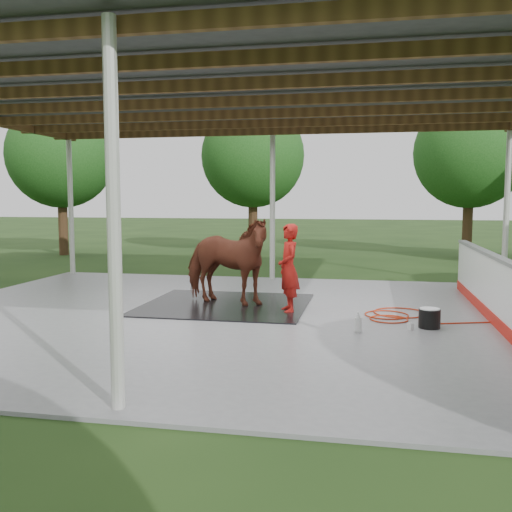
% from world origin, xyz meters
% --- Properties ---
extents(ground, '(100.00, 100.00, 0.00)m').
position_xyz_m(ground, '(0.00, 0.00, 0.00)').
color(ground, '#1E3814').
extents(concrete_slab, '(12.00, 10.00, 0.05)m').
position_xyz_m(concrete_slab, '(0.00, 0.00, 0.03)').
color(concrete_slab, slate).
rests_on(concrete_slab, ground).
extents(pavilion_structure, '(12.60, 10.60, 4.05)m').
position_xyz_m(pavilion_structure, '(0.00, -0.00, 3.97)').
color(pavilion_structure, beige).
rests_on(pavilion_structure, ground).
extents(dasher_board, '(0.16, 8.00, 1.15)m').
position_xyz_m(dasher_board, '(4.60, 0.00, 0.59)').
color(dasher_board, red).
rests_on(dasher_board, concrete_slab).
extents(tree_belt, '(28.00, 28.00, 5.80)m').
position_xyz_m(tree_belt, '(0.30, 0.90, 3.79)').
color(tree_belt, '#382314').
rests_on(tree_belt, ground).
extents(rubber_mat, '(3.20, 3.00, 0.02)m').
position_xyz_m(rubber_mat, '(-0.30, 0.93, 0.06)').
color(rubber_mat, black).
rests_on(rubber_mat, concrete_slab).
extents(horse, '(2.22, 1.49, 1.72)m').
position_xyz_m(horse, '(-0.30, 0.93, 0.94)').
color(horse, brown).
rests_on(horse, rubber_mat).
extents(handler, '(0.59, 0.71, 1.65)m').
position_xyz_m(handler, '(1.01, 0.51, 0.87)').
color(handler, red).
rests_on(handler, concrete_slab).
extents(wash_bucket, '(0.35, 0.35, 0.33)m').
position_xyz_m(wash_bucket, '(3.46, -0.36, 0.22)').
color(wash_bucket, black).
rests_on(wash_bucket, concrete_slab).
extents(soap_bottle_a, '(0.15, 0.15, 0.33)m').
position_xyz_m(soap_bottle_a, '(2.32, -0.92, 0.22)').
color(soap_bottle_a, silver).
rests_on(soap_bottle_a, concrete_slab).
extents(soap_bottle_b, '(0.11, 0.11, 0.17)m').
position_xyz_m(soap_bottle_b, '(3.15, -0.58, 0.13)').
color(soap_bottle_b, '#338CD8').
rests_on(soap_bottle_b, concrete_slab).
extents(hose_coil, '(2.36, 1.43, 0.02)m').
position_xyz_m(hose_coil, '(2.95, 0.55, 0.06)').
color(hose_coil, '#A7260B').
rests_on(hose_coil, concrete_slab).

